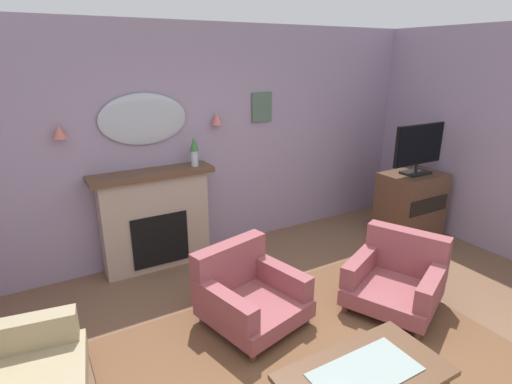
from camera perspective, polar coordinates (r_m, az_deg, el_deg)
The scene contains 13 objects.
wall_back at distance 4.97m, azimuth -8.47°, elevation 6.78°, with size 7.27×0.10×2.73m, color #9E8CA8.
patterned_rug at distance 3.61m, azimuth 8.78°, elevation -22.60°, with size 3.20×2.40×0.01m, color brown.
fireplace at distance 4.81m, azimuth -13.88°, elevation -3.92°, with size 1.36×0.36×1.16m.
mantel_vase_centre at distance 4.70m, azimuth -8.65°, elevation 5.83°, with size 0.10×0.10×0.34m.
wall_mirror at distance 4.64m, azimuth -15.49°, elevation 9.80°, with size 0.96×0.06×0.56m, color #B2BCC6.
wall_sconce_left at distance 4.47m, azimuth -25.89°, elevation 7.64°, with size 0.14×0.14×0.14m, color #D17066.
wall_sconce_right at distance 4.89m, azimuth -5.50°, elevation 10.20°, with size 0.14×0.14×0.14m, color #D17066.
framed_picture at distance 5.23m, azimuth 0.80°, elevation 11.82°, with size 0.28×0.03×0.36m, color #4C6B56.
coffee_table at distance 2.97m, azimuth 14.98°, elevation -24.06°, with size 1.10×0.60×0.45m.
armchair_by_coffee_table at distance 4.31m, azimuth 19.18°, elevation -11.13°, with size 1.08×1.07×0.71m.
armchair_beside_couch at distance 3.85m, azimuth -1.25°, elevation -13.78°, with size 0.97×0.99×0.71m.
tv_cabinet at distance 5.85m, azimuth 20.80°, elevation -1.78°, with size 0.80×0.57×0.90m.
tv_flatscreen at distance 5.63m, azimuth 21.88°, elevation 5.77°, with size 0.84×0.24×0.65m.
Camera 1 is at (-1.78, -1.86, 2.37)m, focal length 28.51 mm.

